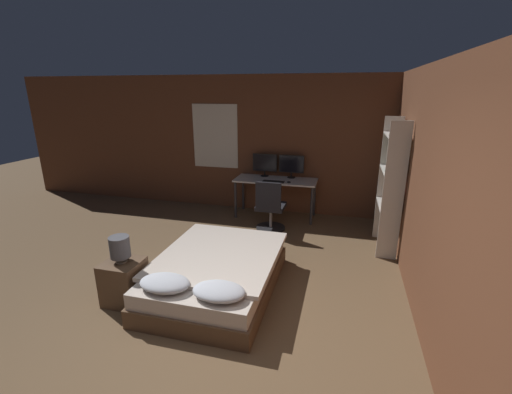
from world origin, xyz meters
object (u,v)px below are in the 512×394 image
computer_mouse (289,182)px  bookshelf (392,182)px  keyboard (273,182)px  office_chair (270,210)px  bed (217,273)px  nightstand (124,282)px  bedside_lamp (120,247)px  monitor_right (292,165)px  desk (276,184)px  monitor_left (265,164)px

computer_mouse → bookshelf: 1.88m
keyboard → office_chair: bearing=-84.0°
computer_mouse → bookshelf: (1.67, -0.81, 0.32)m
bed → keyboard: 2.62m
nightstand → bedside_lamp: bedside_lamp is taller
bed → computer_mouse: bearing=79.9°
monitor_right → keyboard: monitor_right is taller
monitor_right → computer_mouse: (0.02, -0.42, -0.24)m
keyboard → computer_mouse: (0.29, 0.00, 0.01)m
bed → office_chair: size_ratio=2.11×
desk → office_chair: bearing=-85.8°
desk → computer_mouse: size_ratio=22.46×
bedside_lamp → nightstand: bearing=0.0°
monitor_left → nightstand: bearing=-103.9°
monitor_right → keyboard: 0.55m
nightstand → computer_mouse: 3.41m
keyboard → office_chair: (0.05, -0.50, -0.39)m
monitor_left → monitor_right: size_ratio=1.00×
desk → office_chair: size_ratio=1.70×
bedside_lamp → computer_mouse: size_ratio=4.45×
bed → bookshelf: (2.13, 1.75, 0.86)m
monitor_left → office_chair: monitor_left is taller
monitor_left → keyboard: (0.27, -0.42, -0.25)m
monitor_left → desk: bearing=-38.1°
monitor_left → office_chair: 1.16m
office_chair → bookshelf: (1.91, -0.31, 0.71)m
desk → bookshelf: bearing=-27.4°
nightstand → monitor_left: monitor_left is taller
nightstand → bookshelf: bookshelf is taller
keyboard → bookshelf: bookshelf is taller
desk → monitor_left: 0.48m
bookshelf → monitor_left: bearing=151.2°
office_chair → bookshelf: 2.06m
bookshelf → desk: bearing=152.6°
desk → computer_mouse: (0.29, -0.21, 0.11)m
computer_mouse → office_chair: office_chair is taller
bed → office_chair: 2.08m
bed → bookshelf: bearing=39.5°
desk → monitor_right: size_ratio=3.21×
computer_mouse → nightstand: bearing=-114.8°
bed → office_chair: (0.22, 2.06, 0.15)m
monitor_right → computer_mouse: size_ratio=6.99×
monitor_left → computer_mouse: monitor_left is taller
bed → office_chair: office_chair is taller
monitor_left → bookshelf: bookshelf is taller
bedside_lamp → bookshelf: size_ratio=0.15×
bedside_lamp → desk: bearing=71.0°
desk → nightstand: bearing=-109.0°
keyboard → computer_mouse: 0.29m
bookshelf → bedside_lamp: bearing=-143.9°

